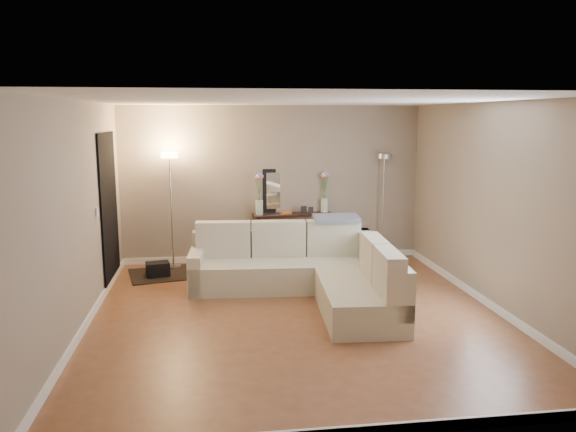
{
  "coord_description": "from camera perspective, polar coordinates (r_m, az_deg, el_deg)",
  "views": [
    {
      "loc": [
        -1.0,
        -6.55,
        2.42
      ],
      "look_at": [
        0.0,
        0.8,
        1.1
      ],
      "focal_mm": 35.0,
      "sensor_mm": 36.0,
      "label": 1
    }
  ],
  "objects": [
    {
      "name": "wall_right",
      "position": [
        7.51,
        20.22,
        0.9
      ],
      "size": [
        0.02,
        5.5,
        2.6
      ],
      "primitive_type": "cube",
      "color": "gray",
      "rests_on": "ground"
    },
    {
      "name": "ceiling",
      "position": [
        6.62,
        0.95,
        11.7
      ],
      "size": [
        5.0,
        5.5,
        0.01
      ],
      "primitive_type": "cube",
      "color": "white",
      "rests_on": "ground"
    },
    {
      "name": "sectional_sofa",
      "position": [
        7.69,
        2.22,
        -5.59
      ],
      "size": [
        2.67,
        2.68,
        0.92
      ],
      "color": "beige",
      "rests_on": "floor"
    },
    {
      "name": "throw_blanket",
      "position": [
        8.24,
        4.97,
        -0.21
      ],
      "size": [
        0.67,
        0.39,
        0.09
      ],
      "primitive_type": "cube",
      "rotation": [
        0.1,
        0.0,
        -0.01
      ],
      "color": "slate",
      "rests_on": "sectional_sofa"
    },
    {
      "name": "floor_lamp_lit",
      "position": [
        9.08,
        -11.84,
        2.87
      ],
      "size": [
        0.31,
        0.31,
        1.86
      ],
      "color": "silver",
      "rests_on": "floor"
    },
    {
      "name": "baseboard_front",
      "position": [
        4.6,
        6.35,
        -20.99
      ],
      "size": [
        5.0,
        0.03,
        0.1
      ],
      "primitive_type": "cube",
      "color": "white",
      "rests_on": "ground"
    },
    {
      "name": "flower_vase_left",
      "position": [
        9.24,
        -2.94,
        1.91
      ],
      "size": [
        0.16,
        0.13,
        0.7
      ],
      "color": "silver",
      "rests_on": "console_table"
    },
    {
      "name": "baseboard_back",
      "position": [
        9.63,
        -1.55,
        -4.16
      ],
      "size": [
        5.0,
        0.03,
        0.1
      ],
      "primitive_type": "cube",
      "color": "white",
      "rests_on": "ground"
    },
    {
      "name": "wall_front",
      "position": [
        4.07,
        6.78,
        -5.91
      ],
      "size": [
        5.0,
        0.02,
        2.6
      ],
      "primitive_type": "cube",
      "color": "gray",
      "rests_on": "ground"
    },
    {
      "name": "flower_vase_right",
      "position": [
        9.51,
        3.74,
        2.13
      ],
      "size": [
        0.16,
        0.13,
        0.7
      ],
      "color": "silver",
      "rests_on": "console_table"
    },
    {
      "name": "doorway",
      "position": [
        8.48,
        -17.7,
        0.66
      ],
      "size": [
        0.02,
        1.2,
        2.2
      ],
      "primitive_type": "cube",
      "color": "black",
      "rests_on": "ground"
    },
    {
      "name": "black_bag",
      "position": [
        8.82,
        -13.08,
        -5.3
      ],
      "size": [
        0.39,
        0.31,
        0.22
      ],
      "primitive_type": "cube",
      "rotation": [
        0.0,
        0.0,
        0.21
      ],
      "color": "black",
      "rests_on": "charcoal_rug"
    },
    {
      "name": "console_table",
      "position": [
        9.45,
        -0.05,
        -1.88
      ],
      "size": [
        1.36,
        0.49,
        0.82
      ],
      "color": "black",
      "rests_on": "floor"
    },
    {
      "name": "table_decor",
      "position": [
        9.36,
        0.48,
        0.4
      ],
      "size": [
        0.57,
        0.14,
        0.13
      ],
      "color": "#CB6923",
      "rests_on": "console_table"
    },
    {
      "name": "floor",
      "position": [
        7.05,
        0.89,
        -10.02
      ],
      "size": [
        5.0,
        5.5,
        0.01
      ],
      "primitive_type": "cube",
      "color": "brown",
      "rests_on": "ground"
    },
    {
      "name": "baseboard_left",
      "position": [
        7.12,
        -19.63,
        -9.96
      ],
      "size": [
        0.03,
        5.5,
        0.1
      ],
      "primitive_type": "cube",
      "color": "white",
      "rests_on": "ground"
    },
    {
      "name": "wall_left",
      "position": [
        6.81,
        -20.45,
        -0.0
      ],
      "size": [
        0.02,
        5.5,
        2.6
      ],
      "primitive_type": "cube",
      "color": "gray",
      "rests_on": "ground"
    },
    {
      "name": "switch_plate",
      "position": [
        7.64,
        -18.81,
        0.37
      ],
      "size": [
        0.02,
        0.08,
        0.12
      ],
      "primitive_type": "cube",
      "color": "white",
      "rests_on": "ground"
    },
    {
      "name": "leaning_mirror",
      "position": [
        9.51,
        0.2,
        2.64
      ],
      "size": [
        0.94,
        0.14,
        0.74
      ],
      "color": "black",
      "rests_on": "console_table"
    },
    {
      "name": "floor_lamp_unlit",
      "position": [
        9.64,
        9.69,
        3.11
      ],
      "size": [
        0.26,
        0.26,
        1.8
      ],
      "color": "silver",
      "rests_on": "floor"
    },
    {
      "name": "charcoal_rug",
      "position": [
        8.97,
        -11.86,
        -5.72
      ],
      "size": [
        1.38,
        1.15,
        0.02
      ],
      "primitive_type": "cube",
      "rotation": [
        0.0,
        0.0,
        0.21
      ],
      "color": "black",
      "rests_on": "floor"
    },
    {
      "name": "baseboard_right",
      "position": [
        7.78,
        19.49,
        -8.23
      ],
      "size": [
        0.03,
        5.5,
        0.1
      ],
      "primitive_type": "cube",
      "color": "white",
      "rests_on": "ground"
    },
    {
      "name": "wall_back",
      "position": [
        9.43,
        -1.6,
        3.26
      ],
      "size": [
        5.0,
        0.02,
        2.6
      ],
      "primitive_type": "cube",
      "color": "gray",
      "rests_on": "ground"
    }
  ]
}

